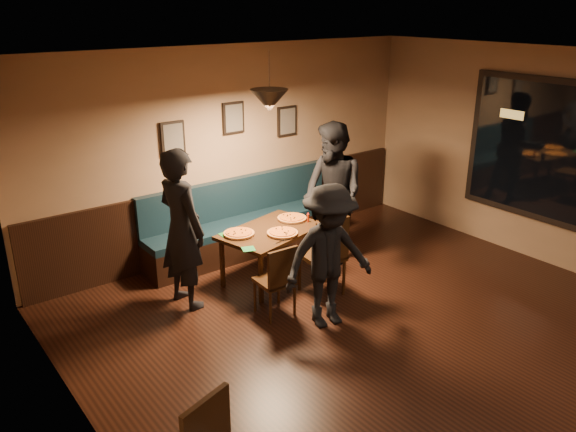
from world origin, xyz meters
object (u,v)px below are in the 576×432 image
object	(u,v)px
chair_near_right	(322,254)
diner_right	(333,193)
diner_front	(329,257)
dining_table	(271,254)
booth_bench	(247,218)
diner_left	(182,229)
tabasco_bottle	(308,217)
soda_glass	(321,221)
chair_near_left	(274,279)

from	to	relation	value
chair_near_right	diner_right	distance (m)	1.09
diner_front	diner_right	bearing A→B (deg)	58.08
dining_table	diner_front	bearing A→B (deg)	-109.46
dining_table	diner_right	bearing A→B (deg)	-13.13
booth_bench	dining_table	world-z (taller)	booth_bench
diner_right	diner_left	bearing A→B (deg)	-87.72
diner_left	tabasco_bottle	distance (m)	1.71
dining_table	diner_front	xyz separation A→B (m)	(-0.14, -1.24, 0.46)
diner_left	soda_glass	world-z (taller)	diner_left
dining_table	chair_near_right	world-z (taller)	chair_near_right
dining_table	soda_glass	bearing A→B (deg)	-37.50
diner_left	diner_right	distance (m)	2.16
chair_near_right	diner_left	distance (m)	1.66
diner_front	chair_near_left	bearing A→B (deg)	134.03
booth_bench	diner_front	bearing A→B (deg)	-99.97
diner_left	diner_front	size ratio (longest dim) A/B	1.17
diner_left	chair_near_left	bearing A→B (deg)	-148.15
chair_near_right	diner_left	bearing A→B (deg)	157.91
soda_glass	chair_near_left	bearing A→B (deg)	-156.75
diner_right	soda_glass	size ratio (longest dim) A/B	14.05
diner_front	soda_glass	world-z (taller)	diner_front
diner_left	soda_glass	bearing A→B (deg)	-109.40
diner_left	diner_front	xyz separation A→B (m)	(1.01, -1.33, -0.13)
booth_bench	tabasco_bottle	size ratio (longest dim) A/B	22.40
chair_near_right	diner_front	distance (m)	0.76
diner_left	soda_glass	xyz separation A→B (m)	(1.74, -0.36, -0.20)
booth_bench	diner_right	xyz separation A→B (m)	(0.78, -0.89, 0.44)
chair_near_left	dining_table	bearing A→B (deg)	59.34
diner_right	soda_glass	world-z (taller)	diner_right
dining_table	soda_glass	size ratio (longest dim) A/B	9.30
diner_right	diner_front	bearing A→B (deg)	-38.15
diner_left	tabasco_bottle	world-z (taller)	diner_left
tabasco_bottle	booth_bench	bearing A→B (deg)	107.57
diner_left	diner_right	bearing A→B (deg)	-100.24
diner_front	soda_glass	xyz separation A→B (m)	(0.73, 0.97, -0.06)
dining_table	chair_near_left	xyz separation A→B (m)	(-0.48, -0.73, 0.09)
booth_bench	soda_glass	distance (m)	1.23
soda_glass	tabasco_bottle	bearing A→B (deg)	105.60
soda_glass	tabasco_bottle	distance (m)	0.20
booth_bench	chair_near_left	world-z (taller)	booth_bench
chair_near_left	diner_front	distance (m)	0.72
chair_near_left	chair_near_right	distance (m)	0.75
dining_table	soda_glass	world-z (taller)	soda_glass
booth_bench	diner_left	xyz separation A→B (m)	(-1.39, -0.79, 0.43)
booth_bench	diner_right	size ratio (longest dim) A/B	1.60
diner_right	chair_near_right	bearing A→B (deg)	-43.51
dining_table	tabasco_bottle	distance (m)	0.67
chair_near_left	diner_left	bearing A→B (deg)	132.21
soda_glass	dining_table	bearing A→B (deg)	155.40
dining_table	tabasco_bottle	bearing A→B (deg)	-20.72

